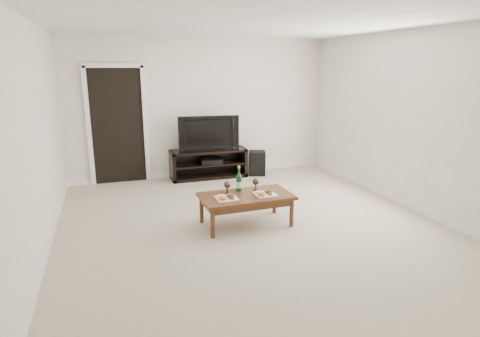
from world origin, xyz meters
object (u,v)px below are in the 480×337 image
at_px(television, 208,132).
at_px(coffee_table, 246,210).
at_px(media_console, 209,164).
at_px(subwoofer, 257,163).

distance_m(television, coffee_table, 2.54).
height_order(media_console, subwoofer, media_console).
bearing_deg(television, subwoofer, 0.15).
bearing_deg(subwoofer, media_console, -167.91).
distance_m(media_console, subwoofer, 0.96).
relative_size(subwoofer, coffee_table, 0.39).
height_order(television, coffee_table, television).
height_order(media_console, coffee_table, media_console).
relative_size(media_console, television, 1.28).
bearing_deg(subwoofer, television, -167.91).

